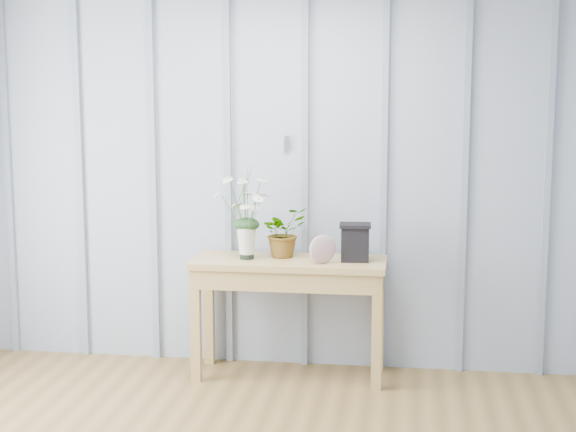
# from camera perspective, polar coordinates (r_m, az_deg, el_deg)

# --- Properties ---
(room_shell) EXTENTS (4.00, 4.50, 2.50)m
(room_shell) POSITION_cam_1_polar(r_m,az_deg,el_deg) (4.33, -4.38, 10.55)
(room_shell) COLOR #929CB0
(room_shell) RESTS_ON ground
(sideboard) EXTENTS (1.20, 0.45, 0.75)m
(sideboard) POSITION_cam_1_polar(r_m,az_deg,el_deg) (5.49, 0.07, -3.99)
(sideboard) COLOR #A6884B
(sideboard) RESTS_ON ground
(daisy_vase) EXTENTS (0.40, 0.30, 0.56)m
(daisy_vase) POSITION_cam_1_polar(r_m,az_deg,el_deg) (5.43, -2.70, 0.86)
(daisy_vase) COLOR black
(daisy_vase) RESTS_ON sideboard
(spider_plant) EXTENTS (0.37, 0.37, 0.31)m
(spider_plant) POSITION_cam_1_polar(r_m,az_deg,el_deg) (5.53, -0.30, -1.03)
(spider_plant) COLOR #173419
(spider_plant) RESTS_ON sideboard
(felt_disc_vessel) EXTENTS (0.18, 0.14, 0.18)m
(felt_disc_vessel) POSITION_cam_1_polar(r_m,az_deg,el_deg) (5.33, 2.24, -2.17)
(felt_disc_vessel) COLOR #844F66
(felt_disc_vessel) RESTS_ON sideboard
(carved_box) EXTENTS (0.20, 0.16, 0.23)m
(carved_box) POSITION_cam_1_polar(r_m,az_deg,el_deg) (5.41, 4.36, -1.68)
(carved_box) COLOR black
(carved_box) RESTS_ON sideboard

